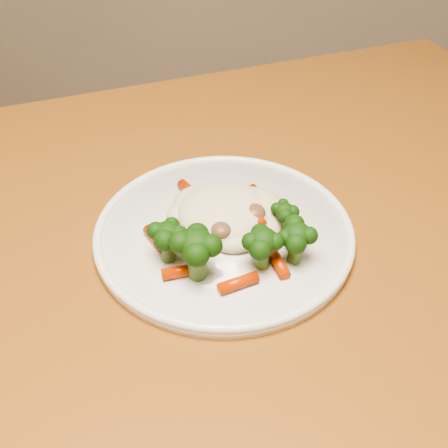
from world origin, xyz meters
The scene contains 3 objects.
dining_table centered at (0.00, 0.12, 0.64)m, with size 1.28×1.08×0.75m.
plate centered at (0.01, 0.10, 0.76)m, with size 0.28×0.28×0.01m, color white.
meal centered at (0.02, 0.08, 0.78)m, with size 0.18×0.18×0.05m.
Camera 1 is at (0.03, -0.36, 1.16)m, focal length 45.00 mm.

